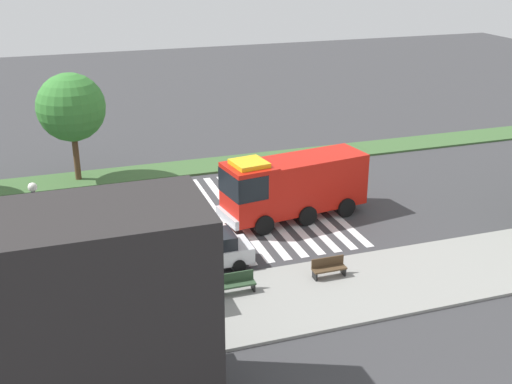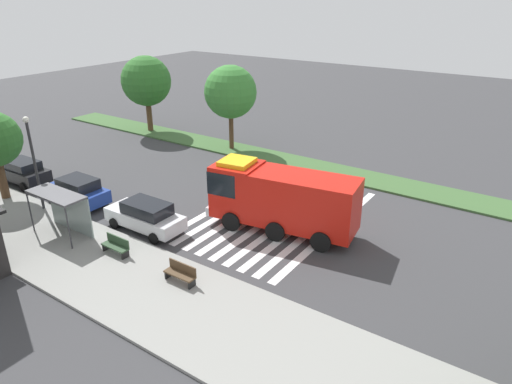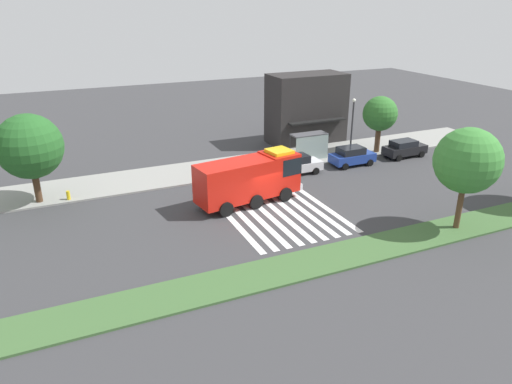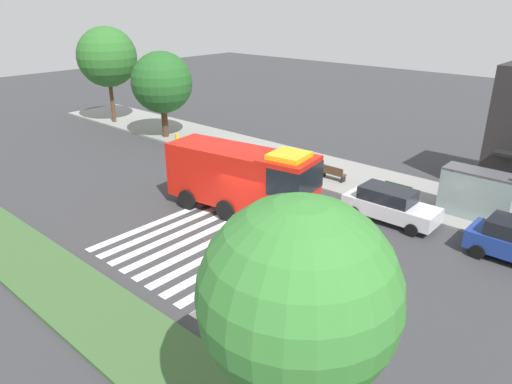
# 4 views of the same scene
# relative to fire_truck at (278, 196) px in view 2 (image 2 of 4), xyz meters

# --- Properties ---
(ground_plane) EXTENTS (120.00, 120.00, 0.00)m
(ground_plane) POSITION_rel_fire_truck_xyz_m (0.76, -1.53, -2.04)
(ground_plane) COLOR #38383A
(sidewalk) EXTENTS (60.00, 5.58, 0.14)m
(sidewalk) POSITION_rel_fire_truck_xyz_m (0.76, 8.22, -1.97)
(sidewalk) COLOR gray
(sidewalk) RESTS_ON ground_plane
(median_strip) EXTENTS (60.00, 3.00, 0.14)m
(median_strip) POSITION_rel_fire_truck_xyz_m (0.76, -9.99, -1.97)
(median_strip) COLOR #3D6033
(median_strip) RESTS_ON ground_plane
(crosswalk) EXTENTS (7.65, 12.52, 0.01)m
(crosswalk) POSITION_rel_fire_truck_xyz_m (0.98, -1.53, -2.03)
(crosswalk) COLOR silver
(crosswalk) RESTS_ON ground_plane
(fire_truck) EXTENTS (8.63, 3.72, 3.79)m
(fire_truck) POSITION_rel_fire_truck_xyz_m (0.00, 0.00, 0.00)
(fire_truck) COLOR red
(fire_truck) RESTS_ON ground_plane
(parked_car_west) EXTENTS (4.77, 2.05, 1.73)m
(parked_car_west) POSITION_rel_fire_truck_xyz_m (6.05, 4.23, -1.15)
(parked_car_west) COLOR silver
(parked_car_west) RESTS_ON ground_plane
(parked_car_mid) EXTENTS (4.21, 2.11, 1.77)m
(parked_car_mid) POSITION_rel_fire_truck_xyz_m (12.10, 4.23, -1.13)
(parked_car_mid) COLOR navy
(parked_car_mid) RESTS_ON ground_plane
(parked_car_east) EXTENTS (4.42, 2.09, 1.70)m
(parked_car_east) POSITION_rel_fire_truck_xyz_m (18.32, 4.23, -1.16)
(parked_car_east) COLOR black
(parked_car_east) RESTS_ON ground_plane
(bus_stop_shelter) EXTENTS (3.50, 1.40, 2.46)m
(bus_stop_shelter) POSITION_rel_fire_truck_xyz_m (9.23, 7.05, -0.15)
(bus_stop_shelter) COLOR #4C4C51
(bus_stop_shelter) RESTS_ON sidewalk
(bench_near_shelter) EXTENTS (1.60, 0.50, 0.90)m
(bench_near_shelter) POSITION_rel_fire_truck_xyz_m (5.23, 7.03, -1.45)
(bench_near_shelter) COLOR #2D472D
(bench_near_shelter) RESTS_ON sidewalk
(bench_west_of_shelter) EXTENTS (1.60, 0.50, 0.90)m
(bench_west_of_shelter) POSITION_rel_fire_truck_xyz_m (0.81, 7.03, -1.45)
(bench_west_of_shelter) COLOR #4C3823
(bench_west_of_shelter) RESTS_ON sidewalk
(street_lamp) EXTENTS (0.36, 0.36, 5.75)m
(street_lamp) POSITION_rel_fire_truck_xyz_m (13.15, 6.03, 1.53)
(street_lamp) COLOR #2D2D30
(street_lamp) RESTS_ON sidewalk
(median_tree_far_west) EXTENTS (4.29, 4.29, 6.91)m
(median_tree_far_west) POSITION_rel_fire_truck_xyz_m (10.77, -9.99, 2.85)
(median_tree_far_west) COLOR #513823
(median_tree_far_west) RESTS_ON median_strip
(median_tree_west) EXTENTS (4.57, 4.57, 6.95)m
(median_tree_west) POSITION_rel_fire_truck_xyz_m (20.52, -9.99, 2.75)
(median_tree_west) COLOR #513823
(median_tree_west) RESTS_ON median_strip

